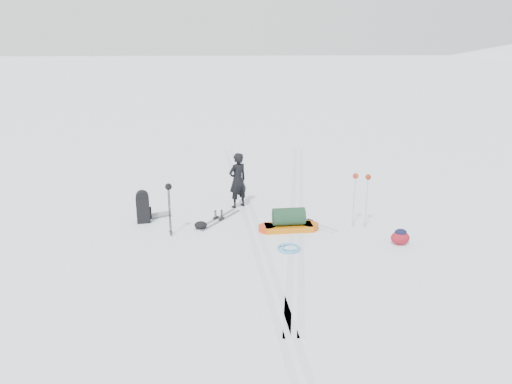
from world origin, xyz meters
TOP-DOWN VIEW (x-y plane):
  - ground at (0.00, 0.00)m, footprint 200.00×200.00m
  - snow_hill_backdrop at (62.69, 84.02)m, footprint 359.50×192.00m
  - ski_tracks at (0.61, 0.88)m, footprint 3.38×17.97m
  - skier at (-0.36, 1.61)m, footprint 0.69×0.64m
  - pulk_sled at (0.88, -0.23)m, footprint 1.57×0.58m
  - expedition_rucksack at (-2.82, 0.57)m, footprint 0.85×0.69m
  - ski_poles_black at (-2.05, -0.42)m, footprint 0.17×0.18m
  - ski_poles_silver at (2.71, -0.10)m, footprint 0.43×0.26m
  - touring_skis_grey at (-0.90, 0.61)m, footprint 1.20×1.64m
  - touring_skis_white at (1.45, 0.25)m, footprint 1.38×1.58m
  - rope_coil at (0.77, -1.39)m, footprint 0.72×0.72m
  - small_daypack at (3.41, -1.24)m, footprint 0.49×0.40m
  - thermos_pair at (-0.90, 0.69)m, footprint 0.24×0.17m
  - stuff_sack at (-1.34, -0.02)m, footprint 0.35×0.27m

SIDE VIEW (x-z plane):
  - snow_hill_backdrop at x=62.69m, z-range -150.24..12.21m
  - ground at x=0.00m, z-range 0.00..0.00m
  - ski_tracks at x=0.61m, z-range 0.00..0.01m
  - touring_skis_grey at x=-0.90m, z-range -0.02..0.05m
  - touring_skis_white at x=1.45m, z-range -0.02..0.05m
  - rope_coil at x=0.77m, z-range 0.00..0.07m
  - stuff_sack at x=-1.34m, z-range 0.00..0.20m
  - thermos_pair at x=-0.90m, z-range -0.01..0.24m
  - small_daypack at x=3.41m, z-range -0.01..0.38m
  - pulk_sled at x=0.88m, z-range -0.07..0.52m
  - expedition_rucksack at x=-2.82m, z-range -0.03..0.83m
  - skier at x=-0.36m, z-range 0.00..1.59m
  - ski_poles_black at x=-2.05m, z-range 0.43..1.77m
  - ski_poles_silver at x=2.71m, z-range 0.48..1.90m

